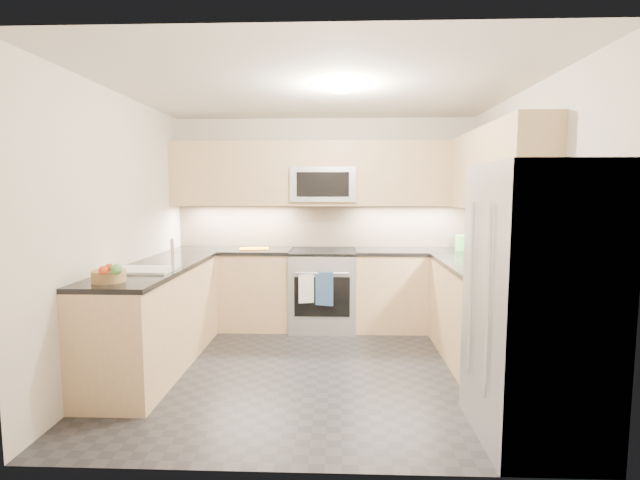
{
  "coord_description": "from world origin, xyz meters",
  "views": [
    {
      "loc": [
        0.17,
        -4.11,
        1.62
      ],
      "look_at": [
        0.0,
        0.35,
        1.15
      ],
      "focal_mm": 26.0,
      "sensor_mm": 36.0,
      "label": 1
    }
  ],
  "objects_px": {
    "microwave": "(323,185)",
    "refrigerator": "(536,304)",
    "utensil_bowl": "(468,243)",
    "gas_range": "(323,290)",
    "cutting_board": "(254,249)",
    "fruit_basket": "(109,276)"
  },
  "relations": [
    {
      "from": "microwave",
      "to": "refrigerator",
      "type": "distance_m",
      "value": 3.04
    },
    {
      "from": "refrigerator",
      "to": "utensil_bowl",
      "type": "distance_m",
      "value": 2.46
    },
    {
      "from": "microwave",
      "to": "gas_range",
      "type": "bearing_deg",
      "value": -90.0
    },
    {
      "from": "refrigerator",
      "to": "gas_range",
      "type": "bearing_deg",
      "value": 120.88
    },
    {
      "from": "gas_range",
      "to": "refrigerator",
      "type": "xyz_separation_m",
      "value": [
        1.45,
        -2.43,
        0.45
      ]
    },
    {
      "from": "microwave",
      "to": "cutting_board",
      "type": "bearing_deg",
      "value": -172.02
    },
    {
      "from": "microwave",
      "to": "cutting_board",
      "type": "height_order",
      "value": "microwave"
    },
    {
      "from": "refrigerator",
      "to": "fruit_basket",
      "type": "distance_m",
      "value": 3.03
    },
    {
      "from": "utensil_bowl",
      "to": "fruit_basket",
      "type": "height_order",
      "value": "utensil_bowl"
    },
    {
      "from": "refrigerator",
      "to": "cutting_board",
      "type": "height_order",
      "value": "refrigerator"
    },
    {
      "from": "gas_range",
      "to": "cutting_board",
      "type": "height_order",
      "value": "cutting_board"
    },
    {
      "from": "gas_range",
      "to": "cutting_board",
      "type": "relative_size",
      "value": 2.66
    },
    {
      "from": "gas_range",
      "to": "fruit_basket",
      "type": "distance_m",
      "value": 2.6
    },
    {
      "from": "refrigerator",
      "to": "utensil_bowl",
      "type": "bearing_deg",
      "value": 84.32
    },
    {
      "from": "refrigerator",
      "to": "utensil_bowl",
      "type": "height_order",
      "value": "refrigerator"
    },
    {
      "from": "gas_range",
      "to": "cutting_board",
      "type": "xyz_separation_m",
      "value": [
        -0.81,
        0.01,
        0.49
      ]
    },
    {
      "from": "microwave",
      "to": "refrigerator",
      "type": "height_order",
      "value": "microwave"
    },
    {
      "from": "utensil_bowl",
      "to": "cutting_board",
      "type": "relative_size",
      "value": 0.86
    },
    {
      "from": "microwave",
      "to": "cutting_board",
      "type": "relative_size",
      "value": 2.22
    },
    {
      "from": "refrigerator",
      "to": "fruit_basket",
      "type": "bearing_deg",
      "value": 172.19
    },
    {
      "from": "fruit_basket",
      "to": "microwave",
      "type": "bearing_deg",
      "value": 53.96
    },
    {
      "from": "fruit_basket",
      "to": "refrigerator",
      "type": "bearing_deg",
      "value": -7.81
    }
  ]
}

